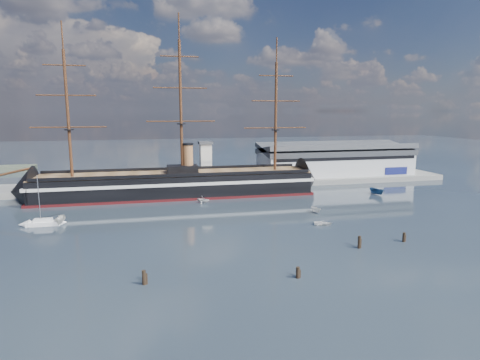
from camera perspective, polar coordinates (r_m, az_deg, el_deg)
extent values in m
plane|color=#1D2631|center=(116.19, -3.89, -4.10)|extent=(600.00, 600.00, 0.00)
cube|color=slate|center=(152.56, -2.41, -0.74)|extent=(180.00, 18.00, 2.00)
cube|color=#B7BABC|center=(170.72, 13.35, 2.50)|extent=(62.00, 20.00, 10.00)
cube|color=#3F4247|center=(170.13, 13.42, 4.38)|extent=(63.00, 21.00, 2.00)
cube|color=silver|center=(147.08, -4.89, 2.39)|extent=(4.00, 4.00, 14.00)
cube|color=#3F4247|center=(146.31, -4.94, 5.30)|extent=(5.00, 5.00, 1.00)
cube|color=black|center=(133.80, -9.00, -0.60)|extent=(88.24, 17.36, 7.00)
cube|color=silver|center=(133.59, -9.02, -0.10)|extent=(90.24, 17.63, 1.00)
cube|color=#400E11|center=(134.50, -8.96, -2.13)|extent=(90.24, 17.59, 0.90)
cone|color=black|center=(138.53, -28.55, -1.46)|extent=(14.24, 15.90, 15.68)
cone|color=black|center=(144.80, 9.67, 0.05)|extent=(11.24, 15.85, 15.68)
cube|color=brown|center=(133.21, -9.05, 0.92)|extent=(88.22, 16.08, 0.40)
cube|color=black|center=(133.16, -8.20, 1.55)|extent=(10.09, 6.15, 2.50)
cylinder|color=#AC7142|center=(132.90, -7.38, 3.07)|extent=(3.20, 3.20, 9.00)
cylinder|color=#381E0F|center=(139.29, -30.91, 0.61)|extent=(17.76, 0.97, 4.43)
cylinder|color=#381E0F|center=(133.23, -23.29, 8.55)|extent=(0.90, 0.90, 38.00)
cylinder|color=#381E0F|center=(131.83, -8.41, 10.10)|extent=(0.90, 0.90, 42.00)
cylinder|color=#381E0F|center=(138.37, 5.10, 8.90)|extent=(0.90, 0.90, 36.00)
cube|color=white|center=(110.37, -26.17, -5.57)|extent=(7.95, 2.55, 1.05)
cube|color=white|center=(110.17, -26.20, -5.15)|extent=(4.25, 1.81, 0.84)
cylinder|color=#B2B2B7|center=(109.11, -26.69, -2.38)|extent=(0.17, 0.17, 11.56)
imported|color=silver|center=(109.96, -24.13, -5.76)|extent=(6.15, 2.47, 2.43)
imported|color=silver|center=(113.21, 10.73, -4.63)|extent=(5.21, 2.42, 2.01)
imported|color=silver|center=(123.63, -5.28, -3.27)|extent=(6.34, 7.23, 2.49)
imported|color=white|center=(101.93, 11.73, -6.27)|extent=(2.13, 2.99, 1.30)
imported|color=navy|center=(143.04, 18.84, -1.97)|extent=(7.31, 4.39, 2.75)
cylinder|color=black|center=(69.03, -13.45, -14.28)|extent=(0.64, 0.64, 3.16)
cylinder|color=black|center=(70.32, 8.21, -13.64)|extent=(0.64, 0.64, 2.67)
cylinder|color=black|center=(87.05, 16.56, -9.29)|extent=(0.64, 0.64, 3.32)
cylinder|color=black|center=(94.30, 22.25, -8.14)|extent=(0.64, 0.64, 2.76)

